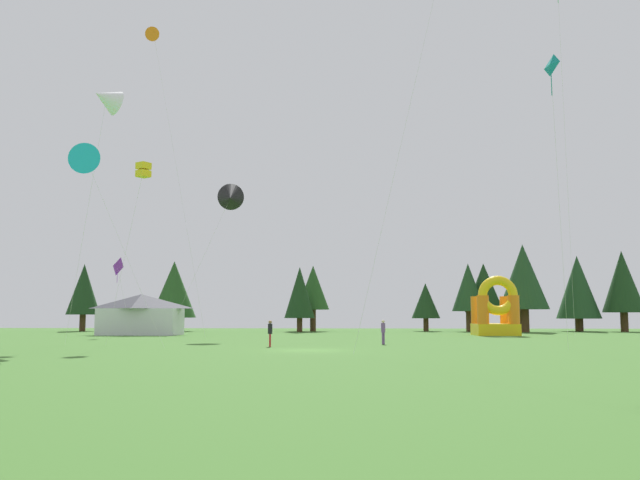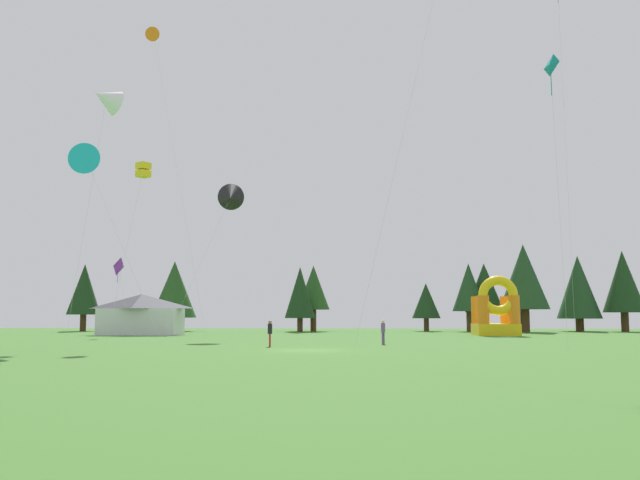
% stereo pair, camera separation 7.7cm
% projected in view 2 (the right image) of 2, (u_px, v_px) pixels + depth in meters
% --- Properties ---
extents(ground_plane, '(120.00, 120.00, 0.00)m').
position_uv_depth(ground_plane, '(309.00, 350.00, 39.64)').
color(ground_plane, '#3D6B28').
extents(kite_cyan_delta, '(6.11, 2.13, 12.69)m').
position_uv_depth(kite_cyan_delta, '(87.00, 162.00, 43.51)').
color(kite_cyan_delta, '#19B7CC').
rests_on(kite_cyan_delta, ground_plane).
extents(kite_white_delta, '(4.86, 4.59, 17.21)m').
position_uv_depth(kite_white_delta, '(106.00, 99.00, 45.21)').
color(kite_white_delta, white).
rests_on(kite_white_delta, ground_plane).
extents(kite_yellow_box, '(3.37, 2.37, 12.04)m').
position_uv_depth(kite_yellow_box, '(143.00, 170.00, 45.44)').
color(kite_yellow_box, yellow).
rests_on(kite_yellow_box, ground_plane).
extents(kite_teal_diamond, '(1.82, 4.04, 16.28)m').
position_uv_depth(kite_teal_diamond, '(550.00, 68.00, 38.13)').
color(kite_teal_diamond, '#0C7F7A').
rests_on(kite_teal_diamond, ground_plane).
extents(kite_purple_diamond, '(1.75, 1.42, 6.97)m').
position_uv_depth(kite_purple_diamond, '(117.00, 267.00, 62.69)').
color(kite_purple_diamond, purple).
rests_on(kite_purple_diamond, ground_plane).
extents(kite_black_delta, '(6.47, 2.87, 13.44)m').
position_uv_depth(kite_black_delta, '(231.00, 198.00, 59.31)').
color(kite_black_delta, black).
rests_on(kite_black_delta, ground_plane).
extents(kite_orange_delta, '(5.85, 1.48, 27.95)m').
position_uv_depth(kite_orange_delta, '(154.00, 35.00, 62.17)').
color(kite_orange_delta, orange).
rests_on(kite_orange_delta, ground_plane).
extents(person_left_edge, '(0.40, 0.40, 1.68)m').
position_uv_depth(person_left_edge, '(383.00, 330.00, 47.44)').
color(person_left_edge, '#724C8C').
rests_on(person_left_edge, ground_plane).
extents(person_midfield, '(0.33, 0.33, 1.68)m').
position_uv_depth(person_midfield, '(270.00, 331.00, 44.10)').
color(person_midfield, '#B21E26').
rests_on(person_midfield, ground_plane).
extents(inflatable_blue_arch, '(4.04, 4.79, 5.76)m').
position_uv_depth(inflatable_blue_arch, '(496.00, 315.00, 67.25)').
color(inflatable_blue_arch, yellow).
rests_on(inflatable_blue_arch, ground_plane).
extents(festival_tent, '(7.66, 4.49, 4.05)m').
position_uv_depth(festival_tent, '(141.00, 315.00, 68.54)').
color(festival_tent, silver).
rests_on(festival_tent, ground_plane).
extents(tree_row_0, '(4.00, 4.00, 8.15)m').
position_uv_depth(tree_row_0, '(84.00, 289.00, 83.54)').
color(tree_row_0, '#4C331E').
rests_on(tree_row_0, ground_plane).
extents(tree_row_1, '(5.36, 5.36, 8.41)m').
position_uv_depth(tree_row_1, '(174.00, 290.00, 82.62)').
color(tree_row_1, '#4C331E').
rests_on(tree_row_1, ground_plane).
extents(tree_row_2, '(2.91, 2.91, 6.29)m').
position_uv_depth(tree_row_2, '(300.00, 298.00, 83.28)').
color(tree_row_2, '#4C331E').
rests_on(tree_row_2, ground_plane).
extents(tree_row_3, '(3.57, 3.57, 7.56)m').
position_uv_depth(tree_row_3, '(300.00, 293.00, 80.25)').
color(tree_row_3, '#4C331E').
rests_on(tree_row_3, ground_plane).
extents(tree_row_4, '(3.92, 3.92, 7.94)m').
position_uv_depth(tree_row_4, '(313.00, 288.00, 83.25)').
color(tree_row_4, '#4C331E').
rests_on(tree_row_4, ground_plane).
extents(tree_row_5, '(3.44, 3.44, 5.79)m').
position_uv_depth(tree_row_5, '(426.00, 301.00, 83.24)').
color(tree_row_5, '#4C331E').
rests_on(tree_row_5, ground_plane).
extents(tree_row_6, '(3.96, 3.96, 8.09)m').
position_uv_depth(tree_row_6, '(469.00, 288.00, 81.79)').
color(tree_row_6, '#4C331E').
rests_on(tree_row_6, ground_plane).
extents(tree_row_7, '(4.65, 4.65, 8.16)m').
position_uv_depth(tree_row_7, '(484.00, 288.00, 82.70)').
color(tree_row_7, '#4C331E').
rests_on(tree_row_7, ground_plane).
extents(tree_row_8, '(5.64, 5.64, 10.09)m').
position_uv_depth(tree_row_8, '(524.00, 277.00, 79.09)').
color(tree_row_8, '#4C331E').
rests_on(tree_row_8, ground_plane).
extents(tree_row_9, '(5.20, 5.20, 9.07)m').
position_uv_depth(tree_row_9, '(578.00, 287.00, 82.52)').
color(tree_row_9, '#4C331E').
rests_on(tree_row_9, ground_plane).
extents(tree_row_10, '(4.81, 4.81, 9.54)m').
position_uv_depth(tree_row_10, '(623.00, 282.00, 81.04)').
color(tree_row_10, '#4C331E').
rests_on(tree_row_10, ground_plane).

